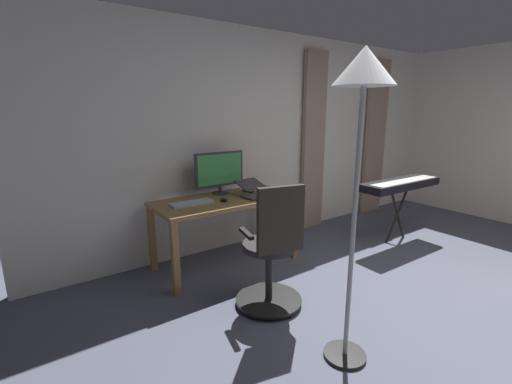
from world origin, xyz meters
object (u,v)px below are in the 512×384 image
(office_chair, at_px, (273,253))
(laptop, at_px, (254,192))
(desk, at_px, (226,207))
(computer_monitor, at_px, (220,171))
(computer_keyboard, at_px, (191,203))
(floor_lamp, at_px, (363,97))
(cell_phone_by_monitor, at_px, (248,191))
(piano_keyboard, at_px, (400,185))
(computer_mouse, at_px, (224,200))

(office_chair, bearing_deg, laptop, 76.78)
(desk, bearing_deg, office_chair, 82.32)
(office_chair, distance_m, computer_monitor, 1.28)
(computer_monitor, bearing_deg, office_chair, 80.81)
(computer_keyboard, bearing_deg, desk, -179.74)
(floor_lamp, bearing_deg, computer_keyboard, -80.28)
(laptop, height_order, cell_phone_by_monitor, laptop)
(computer_keyboard, distance_m, piano_keyboard, 2.55)
(cell_phone_by_monitor, distance_m, piano_keyboard, 1.89)
(desk, bearing_deg, floor_lamp, 86.95)
(office_chair, bearing_deg, piano_keyboard, 20.71)
(cell_phone_by_monitor, height_order, piano_keyboard, piano_keyboard)
(computer_mouse, relative_size, piano_keyboard, 0.08)
(desk, xyz_separation_m, computer_mouse, (0.08, 0.10, 0.11))
(computer_mouse, height_order, piano_keyboard, piano_keyboard)
(computer_keyboard, relative_size, piano_keyboard, 0.34)
(desk, distance_m, office_chair, 0.97)
(office_chair, bearing_deg, floor_lamp, -74.15)
(laptop, bearing_deg, computer_keyboard, -13.51)
(piano_keyboard, bearing_deg, desk, -16.13)
(computer_monitor, relative_size, computer_mouse, 5.71)
(computer_mouse, height_order, cell_phone_by_monitor, computer_mouse)
(cell_phone_by_monitor, bearing_deg, computer_mouse, 12.26)
(computer_monitor, bearing_deg, floor_lamp, 85.47)
(desk, distance_m, computer_monitor, 0.41)
(computer_monitor, distance_m, cell_phone_by_monitor, 0.40)
(laptop, relative_size, computer_mouse, 3.40)
(computer_monitor, height_order, floor_lamp, floor_lamp)
(computer_keyboard, xyz_separation_m, piano_keyboard, (-2.47, 0.65, -0.02))
(computer_keyboard, bearing_deg, computer_mouse, 162.14)
(computer_mouse, bearing_deg, computer_monitor, -113.24)
(computer_keyboard, height_order, computer_mouse, computer_mouse)
(desk, xyz_separation_m, computer_monitor, (-0.06, -0.22, 0.34))
(computer_monitor, height_order, cell_phone_by_monitor, computer_monitor)
(computer_mouse, distance_m, piano_keyboard, 2.23)
(office_chair, bearing_deg, cell_phone_by_monitor, 78.23)
(piano_keyboard, height_order, floor_lamp, floor_lamp)
(desk, height_order, cell_phone_by_monitor, cell_phone_by_monitor)
(office_chair, distance_m, floor_lamp, 1.40)
(laptop, bearing_deg, piano_keyboard, 158.27)
(computer_keyboard, height_order, floor_lamp, floor_lamp)
(laptop, bearing_deg, desk, -24.62)
(desk, bearing_deg, computer_mouse, 52.64)
(office_chair, relative_size, computer_mouse, 10.66)
(cell_phone_by_monitor, bearing_deg, piano_keyboard, 141.51)
(desk, relative_size, computer_mouse, 14.58)
(computer_mouse, distance_m, floor_lamp, 1.85)
(laptop, bearing_deg, computer_monitor, -59.90)
(office_chair, height_order, computer_keyboard, office_chair)
(computer_keyboard, bearing_deg, computer_monitor, -153.27)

